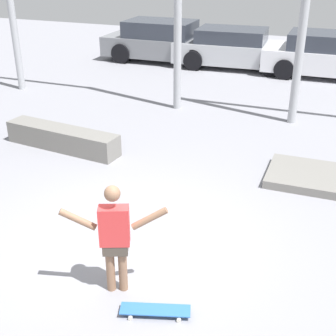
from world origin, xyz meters
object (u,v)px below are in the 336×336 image
skateboard (155,310)px  parked_car_white (327,56)px  grind_box (62,138)px  parked_car_grey (164,42)px  skateboarder (115,235)px  parked_car_silver (235,49)px

skateboard → parked_car_white: parked_car_white is taller
grind_box → parked_car_grey: size_ratio=0.59×
skateboard → parked_car_white: bearing=67.8°
skateboard → parked_car_grey: 13.35m
skateboarder → grind_box: (-3.16, 3.65, -0.60)m
parked_car_grey → parked_car_silver: bearing=-1.1°
skateboard → parked_car_white: 12.35m
skateboarder → parked_car_silver: 12.25m
parked_car_white → grind_box: bearing=-120.4°
skateboard → parked_car_grey: parked_car_grey is taller
skateboard → parked_car_silver: parked_car_silver is taller
grind_box → parked_car_silver: parked_car_silver is taller
skateboarder → skateboard: bearing=-44.2°
parked_car_grey → parked_car_silver: parked_car_grey is taller
skateboard → parked_car_silver: (-2.16, 12.40, 0.59)m
parked_car_white → parked_car_silver: bearing=177.2°
skateboard → parked_car_grey: size_ratio=0.19×
grind_box → parked_car_white: bearing=60.6°
skateboarder → skateboard: 1.02m
grind_box → parked_car_silver: size_ratio=0.61×
parked_car_silver → parked_car_white: (3.11, -0.10, 0.02)m
parked_car_grey → parked_car_white: 5.81m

